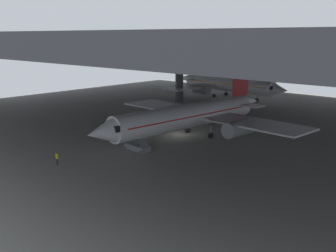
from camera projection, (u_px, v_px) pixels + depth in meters
The scene contains 7 objects.
ground_plane at pixel (180, 135), 59.66m from camera, with size 110.00×110.00×0.00m, color gray.
hangar_structure at pixel (234, 38), 66.47m from camera, with size 121.00×99.00×14.74m.
airplane_main at pixel (190, 116), 57.18m from camera, with size 32.85×33.96×10.74m.
boarding_stairs at pixel (137, 144), 51.83m from camera, with size 4.14×1.78×4.51m.
crew_worker_near_nose at pixel (57, 158), 45.55m from camera, with size 0.54×0.28×1.59m.
crew_worker_by_stairs at pixel (141, 136), 55.43m from camera, with size 0.27×0.54×1.56m.
airplane_distant at pixel (226, 84), 94.83m from camera, with size 32.50×31.48×10.35m.
Camera 1 is at (37.61, -44.01, 14.57)m, focal length 42.54 mm.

